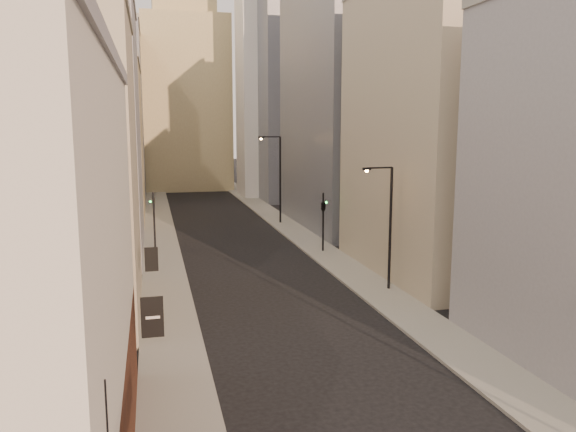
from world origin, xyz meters
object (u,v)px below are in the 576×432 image
(white_tower, at_px, (266,71))
(streetlamp_far, at_px, (278,174))
(clock_tower, at_px, (185,83))
(traffic_light_right, at_px, (323,206))
(traffic_light_left, at_px, (154,209))
(streetlamp_mid, at_px, (388,221))

(white_tower, distance_m, streetlamp_far, 29.05)
(streetlamp_far, bearing_deg, clock_tower, 98.15)
(clock_tower, xyz_separation_m, traffic_light_right, (7.52, -54.16, -13.75))
(streetlamp_far, bearing_deg, white_tower, 79.23)
(streetlamp_far, relative_size, traffic_light_left, 1.88)
(streetlamp_far, xyz_separation_m, traffic_light_left, (-13.06, -10.67, -1.75))
(traffic_light_left, bearing_deg, streetlamp_far, -133.78)
(traffic_light_left, bearing_deg, clock_tower, -89.89)
(traffic_light_right, bearing_deg, streetlamp_far, -102.20)
(streetlamp_mid, distance_m, traffic_light_right, 11.60)
(white_tower, bearing_deg, traffic_light_left, -115.20)
(white_tower, height_order, streetlamp_far, white_tower)
(streetlamp_mid, relative_size, streetlamp_far, 0.84)
(white_tower, relative_size, traffic_light_left, 8.30)
(traffic_light_right, bearing_deg, streetlamp_mid, 78.74)
(streetlamp_far, height_order, traffic_light_right, streetlamp_far)
(white_tower, distance_m, streetlamp_mid, 53.69)
(white_tower, xyz_separation_m, traffic_light_right, (-3.48, -40.16, -14.73))
(clock_tower, height_order, traffic_light_right, clock_tower)
(white_tower, bearing_deg, clock_tower, 128.16)
(clock_tower, relative_size, traffic_light_left, 8.98)
(streetlamp_mid, height_order, traffic_light_right, streetlamp_mid)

